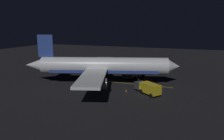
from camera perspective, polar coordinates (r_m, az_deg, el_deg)
The scene contains 8 objects.
ground_plane at distance 49.00m, azimuth -2.19°, elevation -3.94°, with size 180.00×180.00×0.20m, color black.
apron_guide_stripe at distance 49.46m, azimuth 3.03°, elevation -3.67°, with size 0.24×23.62×0.01m, color gold.
airliner at distance 48.06m, azimuth -2.93°, elevation 1.00°, with size 32.88×36.01×11.62m.
baggage_truck at distance 41.81m, azimuth 10.11°, elevation -5.08°, with size 5.40×6.07×2.32m.
catering_truck at distance 54.19m, azimuth 6.25°, elevation -1.02°, with size 6.56×5.00×2.29m.
ground_crew_worker at distance 42.36m, azimuth 7.88°, elevation -5.24°, with size 0.40×0.40×1.74m.
traffic_cone_near_left at distance 42.83m, azimuth 4.01°, elevation -5.85°, with size 0.50×0.50×0.55m.
traffic_cone_near_right at distance 52.38m, azimuth 9.30°, elevation -2.65°, with size 0.50×0.50×0.55m.
Camera 1 is at (43.20, 18.80, 13.37)m, focal length 32.48 mm.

